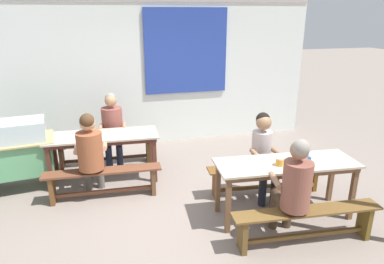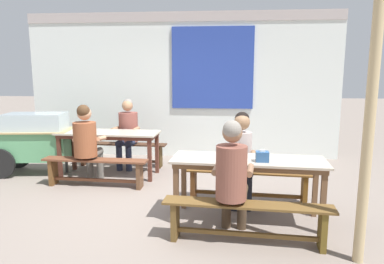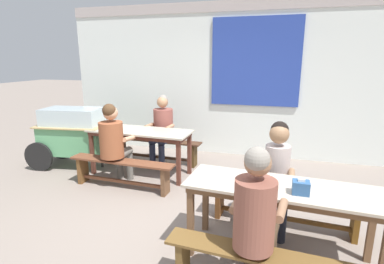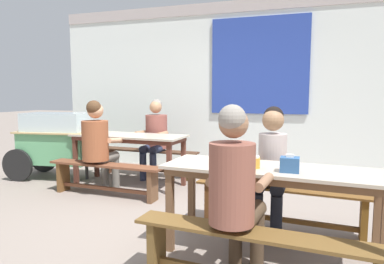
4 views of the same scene
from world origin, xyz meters
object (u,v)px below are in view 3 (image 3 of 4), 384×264
Objects in this scene: dining_table_near at (282,194)px; condiment_jar at (267,182)px; person_center_facing at (162,126)px; person_right_near_table at (277,170)px; dining_table_far at (140,135)px; bench_far_back at (156,147)px; person_left_back_turned at (114,140)px; bench_near_back at (283,204)px; food_cart at (73,132)px; person_near_front at (256,214)px; bench_far_front at (122,169)px; tissue_box at (301,187)px.

condiment_jar is at bearing -153.81° from dining_table_near.
person_center_facing is 1.03× the size of person_right_near_table.
dining_table_far is 2.49m from person_right_near_table.
bench_far_back is 1.39× the size of person_right_near_table.
person_left_back_turned is at bearing 152.56° from condiment_jar.
person_right_near_table is (-0.10, -0.07, 0.43)m from bench_near_back.
dining_table_near is 1.06× the size of bench_far_back.
bench_near_back is (0.04, 0.62, -0.40)m from dining_table_near.
food_cart is at bearing 154.72° from dining_table_near.
dining_table_near reaches higher than bench_near_back.
person_near_front reaches higher than dining_table_far.
bench_near_back is 1.35× the size of person_near_front.
person_near_front is 1.04× the size of person_right_near_table.
person_left_back_turned is at bearing 156.13° from bench_far_front.
tissue_box is at bearing -46.56° from person_center_facing.
condiment_jar is (0.06, 0.47, 0.08)m from person_near_front.
tissue_box is (0.11, -0.74, 0.54)m from bench_near_back.
dining_table_far is 1.35× the size of person_left_back_turned.
tissue_box is at bearing -45.38° from bench_far_back.
tissue_box is at bearing -25.97° from food_cart.
dining_table_far is 2.76m from condiment_jar.
dining_table_far is 0.58m from person_left_back_turned.
person_center_facing reaches higher than person_right_near_table.
bench_near_back is at bearing -36.32° from bench_far_back.
bench_near_back is at bearing 77.96° from person_near_front.
person_left_back_turned is 1.03× the size of person_right_near_table.
bench_far_back is 1.04× the size of bench_far_front.
person_right_near_table is (2.39, -0.58, -0.02)m from person_left_back_turned.
condiment_jar is (1.96, -2.31, 0.09)m from person_center_facing.
person_near_front is at bearing -97.63° from person_right_near_table.
bench_far_back is at bearing 134.62° from tissue_box.
dining_table_far is 1.10× the size of food_cart.
condiment_jar is (2.13, -1.75, 0.13)m from dining_table_far.
person_right_near_table is at bearing -146.30° from bench_near_back.
bench_far_front is at bearing 155.15° from dining_table_near.
person_left_back_turned is 8.89× the size of tissue_box.
bench_near_back is 0.89m from condiment_jar.
dining_table_far is at bearing 143.47° from dining_table_near.
bench_far_front is at bearing 169.21° from bench_near_back.
bench_far_front is (-0.03, -0.62, -0.39)m from dining_table_far.
bench_far_back is 0.98× the size of bench_near_back.
dining_table_near is 1.11× the size of bench_far_front.
food_cart is 15.53× the size of condiment_jar.
person_right_near_table is (0.15, 1.09, -0.02)m from person_near_front.
person_right_near_table reaches higher than dining_table_far.
dining_table_far is 1.33× the size of person_near_front.
dining_table_near is 0.20m from condiment_jar.
dining_table_far is at bearing 132.99° from person_near_front.
bench_far_back is 2.84m from bench_near_back.
person_center_facing is 3.03m from condiment_jar.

